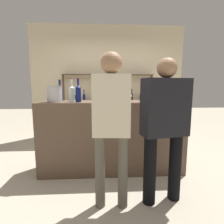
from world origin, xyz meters
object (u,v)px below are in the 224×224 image
object	(u,v)px
counter_bottle_4	(72,93)
counter_bottle_1	(163,92)
cork_jar	(110,97)
wine_glass	(130,95)
counter_bottle_2	(60,93)
customer_center	(111,118)
counter_bottle_0	(169,93)
counter_bottle_5	(78,93)
customer_right	(165,122)
counter_bottle_3	(145,93)
ice_bucket	(55,94)

from	to	relation	value
counter_bottle_4	counter_bottle_1	bearing A→B (deg)	-2.19
cork_jar	wine_glass	bearing A→B (deg)	-32.60
counter_bottle_2	customer_center	distance (m)	1.28
counter_bottle_0	counter_bottle_5	xyz separation A→B (m)	(-1.38, -0.15, 0.00)
customer_right	customer_center	distance (m)	0.59
counter_bottle_2	wine_glass	size ratio (longest dim) A/B	2.30
counter_bottle_1	cork_jar	xyz separation A→B (m)	(-0.78, 0.16, -0.07)
counter_bottle_2	customer_center	xyz separation A→B (m)	(0.75, -1.01, -0.23)
counter_bottle_3	ice_bucket	world-z (taller)	counter_bottle_3
counter_bottle_5	customer_right	size ratio (longest dim) A/B	0.21
cork_jar	ice_bucket	bearing A→B (deg)	-168.86
counter_bottle_1	counter_bottle_5	xyz separation A→B (m)	(-1.23, -0.01, -0.00)
wine_glass	counter_bottle_2	bearing A→B (deg)	165.65
counter_bottle_4	customer_right	xyz separation A→B (m)	(1.12, -0.75, -0.29)
counter_bottle_0	counter_bottle_1	xyz separation A→B (m)	(-0.15, -0.14, 0.01)
counter_bottle_4	customer_right	distance (m)	1.38
counter_bottle_4	counter_bottle_3	bearing A→B (deg)	-2.42
counter_bottle_2	counter_bottle_3	world-z (taller)	counter_bottle_2
counter_bottle_1	counter_bottle_5	bearing A→B (deg)	-179.31
counter_bottle_2	customer_right	bearing A→B (deg)	-35.53
wine_glass	cork_jar	world-z (taller)	wine_glass
wine_glass	customer_right	distance (m)	0.78
counter_bottle_1	counter_bottle_4	xyz separation A→B (m)	(-1.34, 0.05, -0.00)
counter_bottle_3	wine_glass	world-z (taller)	counter_bottle_3
wine_glass	ice_bucket	distance (m)	1.08
counter_bottle_5	customer_right	distance (m)	1.26
customer_right	cork_jar	bearing A→B (deg)	22.11
ice_bucket	cork_jar	distance (m)	0.81
counter_bottle_5	ice_bucket	xyz separation A→B (m)	(-0.34, 0.02, -0.01)
counter_bottle_2	customer_right	world-z (taller)	customer_right
ice_bucket	cork_jar	bearing A→B (deg)	11.14
counter_bottle_4	cork_jar	size ratio (longest dim) A/B	2.69
ice_bucket	cork_jar	size ratio (longest dim) A/B	1.85
counter_bottle_3	counter_bottle_0	bearing A→B (deg)	17.84
counter_bottle_3	wine_glass	xyz separation A→B (m)	(-0.23, -0.02, -0.02)
counter_bottle_0	customer_center	xyz separation A→B (m)	(-0.95, -0.90, -0.23)
counter_bottle_3	counter_bottle_5	size ratio (longest dim) A/B	0.92
counter_bottle_1	counter_bottle_2	xyz separation A→B (m)	(-1.55, 0.25, -0.01)
ice_bucket	counter_bottle_4	bearing A→B (deg)	10.26
counter_bottle_0	wine_glass	world-z (taller)	counter_bottle_0
counter_bottle_4	wine_glass	bearing A→B (deg)	-4.74
counter_bottle_4	wine_glass	size ratio (longest dim) A/B	2.38
counter_bottle_4	customer_center	xyz separation A→B (m)	(0.53, -0.81, -0.23)
counter_bottle_5	counter_bottle_0	bearing A→B (deg)	6.33
ice_bucket	customer_center	size ratio (longest dim) A/B	0.14
counter_bottle_0	customer_center	world-z (taller)	customer_center
counter_bottle_0	customer_center	distance (m)	1.33
counter_bottle_0	counter_bottle_3	bearing A→B (deg)	-162.16
counter_bottle_0	counter_bottle_2	world-z (taller)	counter_bottle_0
wine_glass	customer_center	bearing A→B (deg)	-112.76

